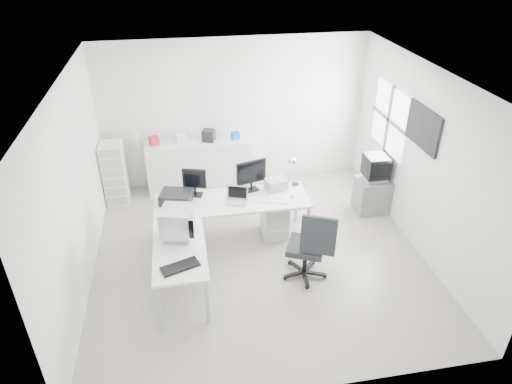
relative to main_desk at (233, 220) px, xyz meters
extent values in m
cube|color=beige|center=(0.34, -0.44, -0.38)|extent=(5.00, 5.00, 0.01)
cube|color=white|center=(0.34, -0.44, 2.42)|extent=(5.00, 5.00, 0.01)
cube|color=silver|center=(0.34, 2.06, 1.02)|extent=(5.00, 0.02, 2.80)
cube|color=silver|center=(-2.16, -0.44, 1.02)|extent=(0.02, 5.00, 2.80)
cube|color=silver|center=(2.84, -0.44, 1.02)|extent=(0.02, 5.00, 2.80)
cube|color=white|center=(0.70, 0.05, -0.08)|extent=(0.40, 0.50, 0.60)
cube|color=black|center=(-0.85, 0.10, 0.46)|extent=(0.55, 0.48, 0.17)
cube|color=white|center=(0.65, -0.15, 0.38)|extent=(0.46, 0.27, 0.02)
sphere|color=white|center=(0.95, -0.10, 0.41)|extent=(0.06, 0.06, 0.06)
cube|color=#A1A1A1|center=(0.75, 0.22, 0.46)|extent=(0.37, 0.33, 0.18)
cube|color=black|center=(-0.85, -1.50, 0.39)|extent=(0.52, 0.34, 0.03)
cube|color=slate|center=(2.56, 0.44, -0.06)|extent=(0.57, 0.47, 0.63)
cube|color=white|center=(-0.39, 1.80, 0.12)|extent=(1.97, 0.49, 0.98)
cube|color=#B61A33|center=(-1.19, 1.80, 0.69)|extent=(0.20, 0.19, 0.16)
cube|color=white|center=(-0.69, 1.80, 0.69)|extent=(0.18, 0.16, 0.16)
cube|color=black|center=(-0.19, 1.80, 0.72)|extent=(0.27, 0.26, 0.22)
cube|color=#165A9F|center=(0.31, 1.80, 0.68)|extent=(0.16, 0.15, 0.14)
cylinder|color=white|center=(-1.49, 1.84, 0.72)|extent=(0.07, 0.07, 0.22)
cube|color=white|center=(-1.94, 1.59, 0.20)|extent=(0.40, 0.48, 1.14)
camera|label=1|loc=(-0.69, -6.05, 4.09)|focal=32.00mm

